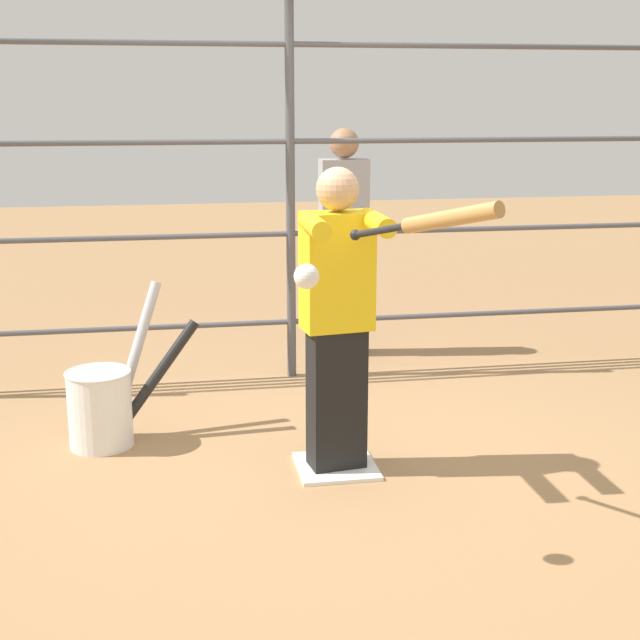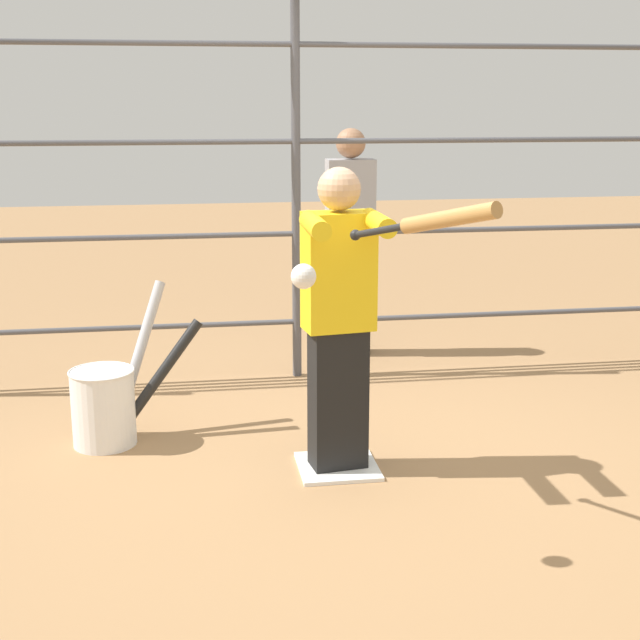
{
  "view_description": "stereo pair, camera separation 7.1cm",
  "coord_description": "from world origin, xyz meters",
  "views": [
    {
      "loc": [
        0.81,
        4.16,
        1.84
      ],
      "look_at": [
        0.15,
        0.37,
        0.88
      ],
      "focal_mm": 50.0,
      "sensor_mm": 36.0,
      "label": 1
    },
    {
      "loc": [
        0.74,
        4.17,
        1.84
      ],
      "look_at": [
        0.15,
        0.37,
        0.88
      ],
      "focal_mm": 50.0,
      "sensor_mm": 36.0,
      "label": 2
    }
  ],
  "objects": [
    {
      "name": "home_plate",
      "position": [
        0.0,
        0.0,
        0.01
      ],
      "size": [
        0.4,
        0.4,
        0.02
      ],
      "color": "white",
      "rests_on": "ground"
    },
    {
      "name": "baseball_bat_swinging",
      "position": [
        -0.24,
        0.83,
        1.38
      ],
      "size": [
        0.44,
        0.73,
        0.24
      ],
      "color": "black"
    },
    {
      "name": "fence_backstop",
      "position": [
        0.0,
        -1.6,
        1.27
      ],
      "size": [
        5.91,
        0.06,
        2.55
      ],
      "color": "#4C4C51",
      "rests_on": "ground"
    },
    {
      "name": "ground_plane",
      "position": [
        0.0,
        0.0,
        0.0
      ],
      "size": [
        24.0,
        24.0,
        0.0
      ],
      "primitive_type": "plane",
      "color": "#9E754C"
    },
    {
      "name": "softball_in_flight",
      "position": [
        0.3,
        0.94,
        1.19
      ],
      "size": [
        0.1,
        0.1,
        0.1
      ],
      "color": "white"
    },
    {
      "name": "batter",
      "position": [
        0.0,
        0.02,
        0.83
      ],
      "size": [
        0.39,
        0.55,
        1.53
      ],
      "color": "black",
      "rests_on": "ground"
    },
    {
      "name": "bat_bucket",
      "position": [
        1.18,
        -0.54,
        0.23
      ],
      "size": [
        0.74,
        0.53,
        0.85
      ],
      "color": "white",
      "rests_on": "ground"
    },
    {
      "name": "bystander_behind_fence",
      "position": [
        -0.45,
        -2.08,
        0.85
      ],
      "size": [
        0.34,
        0.21,
        1.64
      ],
      "color": "#3F3F47",
      "rests_on": "ground"
    }
  ]
}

